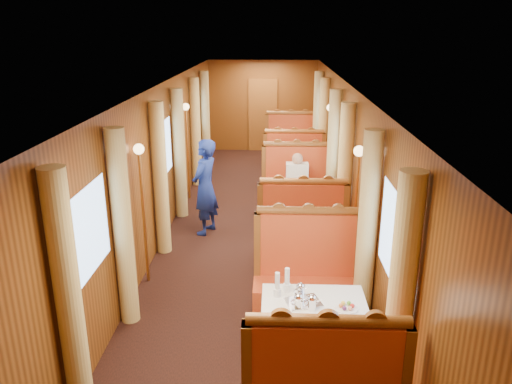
# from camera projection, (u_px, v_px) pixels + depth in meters

# --- Properties ---
(floor) EXTENTS (3.00, 12.00, 0.01)m
(floor) POSITION_uv_depth(u_px,v_px,m) (254.00, 232.00, 8.57)
(floor) COLOR black
(floor) RESTS_ON ground
(ceiling) EXTENTS (3.00, 12.00, 0.01)m
(ceiling) POSITION_uv_depth(u_px,v_px,m) (254.00, 85.00, 7.78)
(ceiling) COLOR silver
(ceiling) RESTS_ON wall_left
(wall_far) EXTENTS (3.00, 0.01, 2.50)m
(wall_far) POSITION_uv_depth(u_px,v_px,m) (263.00, 106.00, 13.86)
(wall_far) COLOR brown
(wall_far) RESTS_ON floor
(wall_left) EXTENTS (0.01, 12.00, 2.50)m
(wall_left) POSITION_uv_depth(u_px,v_px,m) (163.00, 161.00, 8.23)
(wall_left) COLOR brown
(wall_left) RESTS_ON floor
(wall_right) EXTENTS (0.01, 12.00, 2.50)m
(wall_right) POSITION_uv_depth(u_px,v_px,m) (346.00, 163.00, 8.12)
(wall_right) COLOR brown
(wall_right) RESTS_ON floor
(doorway_far) EXTENTS (0.80, 0.04, 2.00)m
(doorway_far) POSITION_uv_depth(u_px,v_px,m) (263.00, 115.00, 13.91)
(doorway_far) COLOR brown
(doorway_far) RESTS_ON floor
(table_near) EXTENTS (1.05, 0.72, 0.75)m
(table_near) POSITION_uv_depth(u_px,v_px,m) (313.00, 334.00, 5.11)
(table_near) COLOR white
(table_near) RESTS_ON floor
(banquette_near_aft) EXTENTS (1.30, 0.55, 1.34)m
(banquette_near_aft) POSITION_uv_depth(u_px,v_px,m) (307.00, 282.00, 6.05)
(banquette_near_aft) COLOR #B01F13
(banquette_near_aft) RESTS_ON floor
(table_mid) EXTENTS (1.05, 0.72, 0.75)m
(table_mid) POSITION_uv_depth(u_px,v_px,m) (298.00, 213.00, 8.42)
(table_mid) COLOR white
(table_mid) RESTS_ON floor
(banquette_mid_fwd) EXTENTS (1.30, 0.55, 1.34)m
(banquette_mid_fwd) POSITION_uv_depth(u_px,v_px,m) (301.00, 234.00, 7.45)
(banquette_mid_fwd) COLOR #B01F13
(banquette_mid_fwd) RESTS_ON floor
(banquette_mid_aft) EXTENTS (1.30, 0.55, 1.34)m
(banquette_mid_aft) POSITION_uv_depth(u_px,v_px,m) (296.00, 191.00, 9.37)
(banquette_mid_aft) COLOR #B01F13
(banquette_mid_aft) RESTS_ON floor
(table_far) EXTENTS (1.05, 0.72, 0.75)m
(table_far) POSITION_uv_depth(u_px,v_px,m) (292.00, 160.00, 11.74)
(table_far) COLOR white
(table_far) RESTS_ON floor
(banquette_far_fwd) EXTENTS (1.30, 0.55, 1.34)m
(banquette_far_fwd) POSITION_uv_depth(u_px,v_px,m) (293.00, 170.00, 10.76)
(banquette_far_fwd) COLOR #B01F13
(banquette_far_fwd) RESTS_ON floor
(banquette_far_aft) EXTENTS (1.30, 0.55, 1.34)m
(banquette_far_aft) POSITION_uv_depth(u_px,v_px,m) (291.00, 148.00, 12.69)
(banquette_far_aft) COLOR #B01F13
(banquette_far_aft) RESTS_ON floor
(tea_tray) EXTENTS (0.40, 0.35, 0.01)m
(tea_tray) POSITION_uv_depth(u_px,v_px,m) (303.00, 302.00, 4.97)
(tea_tray) COLOR silver
(tea_tray) RESTS_ON table_near
(teapot_left) EXTENTS (0.18, 0.16, 0.12)m
(teapot_left) POSITION_uv_depth(u_px,v_px,m) (298.00, 303.00, 4.87)
(teapot_left) COLOR silver
(teapot_left) RESTS_ON tea_tray
(teapot_right) EXTENTS (0.17, 0.14, 0.12)m
(teapot_right) POSITION_uv_depth(u_px,v_px,m) (312.00, 304.00, 4.84)
(teapot_right) COLOR silver
(teapot_right) RESTS_ON tea_tray
(teapot_back) EXTENTS (0.18, 0.16, 0.12)m
(teapot_back) POSITION_uv_depth(u_px,v_px,m) (301.00, 292.00, 5.07)
(teapot_back) COLOR silver
(teapot_back) RESTS_ON tea_tray
(fruit_plate) EXTENTS (0.22, 0.22, 0.05)m
(fruit_plate) POSITION_uv_depth(u_px,v_px,m) (347.00, 307.00, 4.86)
(fruit_plate) COLOR white
(fruit_plate) RESTS_ON table_near
(cup_inboard) EXTENTS (0.08, 0.08, 0.26)m
(cup_inboard) POSITION_uv_depth(u_px,v_px,m) (277.00, 287.00, 5.07)
(cup_inboard) COLOR white
(cup_inboard) RESTS_ON table_near
(cup_outboard) EXTENTS (0.08, 0.08, 0.26)m
(cup_outboard) POSITION_uv_depth(u_px,v_px,m) (287.00, 282.00, 5.16)
(cup_outboard) COLOR white
(cup_outboard) RESTS_ON table_near
(rose_vase_mid) EXTENTS (0.06, 0.06, 0.36)m
(rose_vase_mid) POSITION_uv_depth(u_px,v_px,m) (298.00, 182.00, 8.22)
(rose_vase_mid) COLOR silver
(rose_vase_mid) RESTS_ON table_mid
(rose_vase_far) EXTENTS (0.06, 0.06, 0.36)m
(rose_vase_far) POSITION_uv_depth(u_px,v_px,m) (291.00, 137.00, 11.55)
(rose_vase_far) COLOR silver
(rose_vase_far) RESTS_ON table_far
(window_left_near) EXTENTS (0.01, 1.20, 0.90)m
(window_left_near) POSITION_uv_depth(u_px,v_px,m) (86.00, 234.00, 4.85)
(window_left_near) COLOR #87ADDD
(window_left_near) RESTS_ON wall_left
(curtain_left_near_a) EXTENTS (0.22, 0.22, 2.35)m
(curtain_left_near_a) POSITION_uv_depth(u_px,v_px,m) (69.00, 301.00, 4.19)
(curtain_left_near_a) COLOR #E2C673
(curtain_left_near_a) RESTS_ON floor
(curtain_left_near_b) EXTENTS (0.22, 0.22, 2.35)m
(curtain_left_near_b) POSITION_uv_depth(u_px,v_px,m) (123.00, 230.00, 5.67)
(curtain_left_near_b) COLOR #E2C673
(curtain_left_near_b) RESTS_ON floor
(window_right_near) EXTENTS (0.01, 1.20, 0.90)m
(window_right_near) POSITION_uv_depth(u_px,v_px,m) (394.00, 239.00, 4.74)
(window_right_near) COLOR #87ADDD
(window_right_near) RESTS_ON wall_right
(curtain_right_near_a) EXTENTS (0.22, 0.22, 2.35)m
(curtain_right_near_a) POSITION_uv_depth(u_px,v_px,m) (400.00, 308.00, 4.09)
(curtain_right_near_a) COLOR #E2C673
(curtain_right_near_a) RESTS_ON floor
(curtain_right_near_b) EXTENTS (0.22, 0.22, 2.35)m
(curtain_right_near_b) POSITION_uv_depth(u_px,v_px,m) (367.00, 233.00, 5.57)
(curtain_right_near_b) COLOR #E2C673
(curtain_right_near_b) RESTS_ON floor
(window_left_mid) EXTENTS (0.01, 1.20, 0.90)m
(window_left_mid) POSITION_uv_depth(u_px,v_px,m) (163.00, 150.00, 8.16)
(window_left_mid) COLOR #87ADDD
(window_left_mid) RESTS_ON wall_left
(curtain_left_mid_a) EXTENTS (0.22, 0.22, 2.35)m
(curtain_left_mid_a) POSITION_uv_depth(u_px,v_px,m) (160.00, 180.00, 7.51)
(curtain_left_mid_a) COLOR #E2C673
(curtain_left_mid_a) RESTS_ON floor
(curtain_left_mid_b) EXTENTS (0.22, 0.22, 2.35)m
(curtain_left_mid_b) POSITION_uv_depth(u_px,v_px,m) (179.00, 154.00, 8.99)
(curtain_left_mid_b) COLOR #E2C673
(curtain_left_mid_b) RESTS_ON floor
(window_right_mid) EXTENTS (0.01, 1.20, 0.90)m
(window_right_mid) POSITION_uv_depth(u_px,v_px,m) (346.00, 151.00, 8.06)
(window_right_mid) COLOR #87ADDD
(window_right_mid) RESTS_ON wall_right
(curtain_right_mid_a) EXTENTS (0.22, 0.22, 2.35)m
(curtain_right_mid_a) POSITION_uv_depth(u_px,v_px,m) (344.00, 182.00, 7.41)
(curtain_right_mid_a) COLOR #E2C673
(curtain_right_mid_a) RESTS_ON floor
(curtain_right_mid_b) EXTENTS (0.22, 0.22, 2.35)m
(curtain_right_mid_b) POSITION_uv_depth(u_px,v_px,m) (333.00, 156.00, 8.89)
(curtain_right_mid_b) COLOR #E2C673
(curtain_right_mid_b) RESTS_ON floor
(window_left_far) EXTENTS (0.01, 1.20, 0.90)m
(window_left_far) POSITION_uv_depth(u_px,v_px,m) (196.00, 114.00, 11.48)
(window_left_far) COLOR #87ADDD
(window_left_far) RESTS_ON wall_left
(curtain_left_far_a) EXTENTS (0.22, 0.22, 2.35)m
(curtain_left_far_a) POSITION_uv_depth(u_px,v_px,m) (196.00, 132.00, 10.82)
(curtain_left_far_a) COLOR #E2C673
(curtain_left_far_a) RESTS_ON floor
(curtain_left_far_b) EXTENTS (0.22, 0.22, 2.35)m
(curtain_left_far_b) POSITION_uv_depth(u_px,v_px,m) (205.00, 120.00, 12.30)
(curtain_left_far_b) COLOR #E2C673
(curtain_left_far_b) RESTS_ON floor
(window_right_far) EXTENTS (0.01, 1.20, 0.90)m
(window_right_far) POSITION_uv_depth(u_px,v_px,m) (325.00, 115.00, 11.37)
(window_right_far) COLOR #87ADDD
(window_right_far) RESTS_ON wall_right
(curtain_right_far_a) EXTENTS (0.22, 0.22, 2.35)m
(curtain_right_far_a) POSITION_uv_depth(u_px,v_px,m) (323.00, 133.00, 10.73)
(curtain_right_far_a) COLOR #E2C673
(curtain_right_far_a) RESTS_ON floor
(curtain_right_far_b) EXTENTS (0.22, 0.22, 2.35)m
(curtain_right_far_b) POSITION_uv_depth(u_px,v_px,m) (317.00, 120.00, 12.20)
(curtain_right_far_b) COLOR #E2C673
(curtain_right_far_b) RESTS_ON floor
(sconce_left_fore) EXTENTS (0.14, 0.14, 1.95)m
(sconce_left_fore) POSITION_uv_depth(u_px,v_px,m) (142.00, 186.00, 6.52)
(sconce_left_fore) COLOR #BF8C3F
(sconce_left_fore) RESTS_ON floor
(sconce_right_fore) EXTENTS (0.14, 0.14, 1.95)m
(sconce_right_fore) POSITION_uv_depth(u_px,v_px,m) (357.00, 189.00, 6.42)
(sconce_right_fore) COLOR #BF8C3F
(sconce_right_fore) RESTS_ON floor
(sconce_left_aft) EXTENTS (0.14, 0.14, 1.95)m
(sconce_left_aft) POSITION_uv_depth(u_px,v_px,m) (187.00, 132.00, 9.84)
(sconce_left_aft) COLOR #BF8C3F
(sconce_left_aft) RESTS_ON floor
(sconce_right_aft) EXTENTS (0.14, 0.14, 1.95)m
(sconce_right_aft) POSITION_uv_depth(u_px,v_px,m) (329.00, 133.00, 9.74)
(sconce_right_aft) COLOR #BF8C3F
(sconce_right_aft) RESTS_ON floor
(steward) EXTENTS (0.58, 0.69, 1.63)m
(steward) POSITION_uv_depth(u_px,v_px,m) (205.00, 187.00, 8.32)
(steward) COLOR navy
(steward) RESTS_ON floor
(passenger) EXTENTS (0.40, 0.44, 0.76)m
(passenger) POSITION_uv_depth(u_px,v_px,m) (297.00, 179.00, 9.03)
(passenger) COLOR beige
(passenger) RESTS_ON banquette_mid_aft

